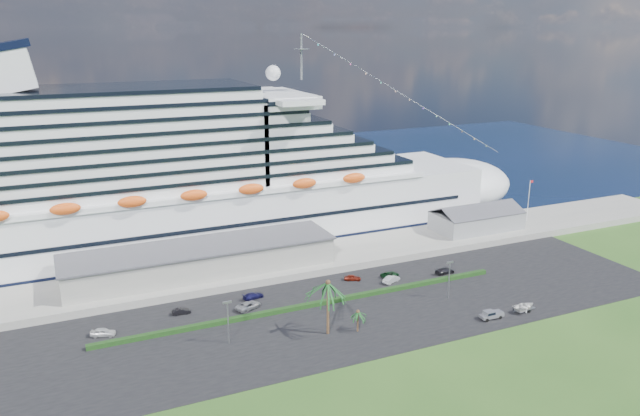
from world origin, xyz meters
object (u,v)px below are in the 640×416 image
pickup_truck (491,314)px  boat_trailer (525,306)px  parked_car_3 (253,296)px  cruise_ship (189,184)px

pickup_truck → boat_trailer: size_ratio=0.84×
parked_car_3 → boat_trailer: bearing=-130.5°
boat_trailer → cruise_ship: bearing=127.4°
parked_car_3 → pickup_truck: (39.78, -28.38, 0.30)m
parked_car_3 → boat_trailer: (48.09, -28.54, 0.44)m
cruise_ship → pickup_truck: 81.91m
parked_car_3 → cruise_ship: bearing=-4.4°
pickup_truck → parked_car_3: bearing=144.5°
parked_car_3 → boat_trailer: size_ratio=0.76×
parked_car_3 → boat_trailer: 55.92m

